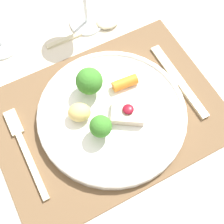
{
  "coord_description": "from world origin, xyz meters",
  "views": [
    {
      "loc": [
        -0.12,
        -0.24,
        1.34
      ],
      "look_at": [
        0.01,
        -0.01,
        0.79
      ],
      "focal_mm": 50.0,
      "sensor_mm": 36.0,
      "label": 1
    }
  ],
  "objects_px": {
    "knife": "(182,85)",
    "fork": "(24,146)",
    "spoon": "(101,24)",
    "dinner_plate": "(110,112)"
  },
  "relations": [
    {
      "from": "fork",
      "to": "spoon",
      "type": "distance_m",
      "value": 0.33
    },
    {
      "from": "fork",
      "to": "knife",
      "type": "xyz_separation_m",
      "value": [
        0.34,
        -0.03,
        0.0
      ]
    },
    {
      "from": "spoon",
      "to": "dinner_plate",
      "type": "bearing_deg",
      "value": -109.5
    },
    {
      "from": "dinner_plate",
      "to": "knife",
      "type": "xyz_separation_m",
      "value": [
        0.17,
        -0.01,
        -0.01
      ]
    },
    {
      "from": "knife",
      "to": "dinner_plate",
      "type": "bearing_deg",
      "value": 176.33
    },
    {
      "from": "fork",
      "to": "spoon",
      "type": "bearing_deg",
      "value": 38.94
    },
    {
      "from": "dinner_plate",
      "to": "fork",
      "type": "height_order",
      "value": "dinner_plate"
    },
    {
      "from": "fork",
      "to": "knife",
      "type": "relative_size",
      "value": 1.0
    },
    {
      "from": "knife",
      "to": "fork",
      "type": "bearing_deg",
      "value": 174.91
    },
    {
      "from": "fork",
      "to": "spoon",
      "type": "height_order",
      "value": "spoon"
    }
  ]
}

